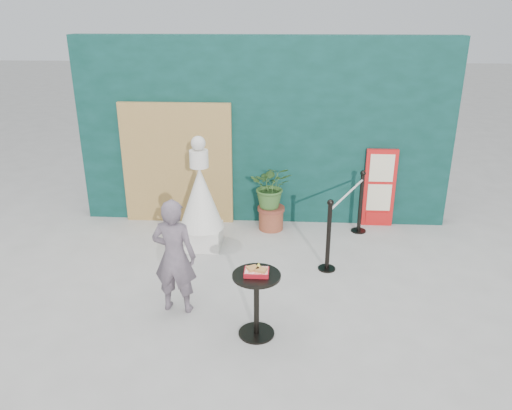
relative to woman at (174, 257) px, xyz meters
The scene contains 10 objects.
ground 1.16m from the woman, 17.20° to the right, with size 60.00×60.00×0.00m, color #ADAAA5.
back_wall 3.11m from the woman, 72.91° to the left, with size 6.00×0.30×3.00m, color #0A2F28.
bamboo_fence 2.73m from the woman, 100.94° to the left, with size 1.80×0.08×2.00m, color tan.
woman is the anchor object (origin of this frame).
menu_board 3.87m from the woman, 43.91° to the left, with size 0.50×0.07×1.30m.
statue 1.72m from the woman, 89.39° to the left, with size 0.67×0.67×1.70m.
cafe_table 1.09m from the woman, 24.12° to the right, with size 0.52×0.52×0.75m.
food_basket 1.07m from the woman, 23.96° to the right, with size 0.26×0.19×0.11m.
planter 2.63m from the woman, 66.76° to the left, with size 0.65×0.56×1.10m.
stanchion_barrier 2.78m from the woman, 39.05° to the left, with size 0.84×1.54×1.03m.
Camera 1 is at (0.38, -4.78, 3.37)m, focal length 35.00 mm.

